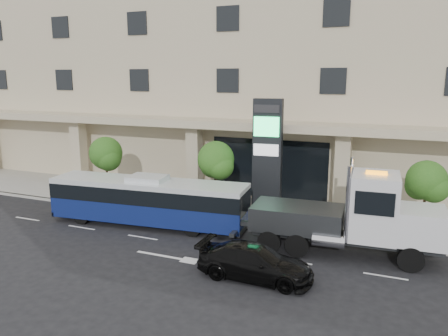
% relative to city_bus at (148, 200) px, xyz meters
% --- Properties ---
extents(ground, '(120.00, 120.00, 0.00)m').
position_rel_city_bus_xyz_m(ground, '(4.76, -0.35, -1.46)').
color(ground, black).
rests_on(ground, ground).
extents(sidewalk, '(120.00, 6.00, 0.15)m').
position_rel_city_bus_xyz_m(sidewalk, '(4.76, 4.65, -1.38)').
color(sidewalk, gray).
rests_on(sidewalk, ground).
extents(curb, '(120.00, 0.30, 0.15)m').
position_rel_city_bus_xyz_m(curb, '(4.76, 1.65, -1.38)').
color(curb, gray).
rests_on(curb, ground).
extents(convention_center, '(60.00, 17.60, 20.00)m').
position_rel_city_bus_xyz_m(convention_center, '(4.76, 15.07, 8.52)').
color(convention_center, tan).
rests_on(convention_center, ground).
extents(tree_left, '(2.27, 2.20, 4.22)m').
position_rel_city_bus_xyz_m(tree_left, '(-5.22, 3.24, 1.65)').
color(tree_left, '#422B19').
rests_on(tree_left, sidewalk).
extents(tree_mid, '(2.28, 2.20, 4.38)m').
position_rel_city_bus_xyz_m(tree_mid, '(2.78, 3.24, 1.80)').
color(tree_mid, '#422B19').
rests_on(tree_mid, sidewalk).
extents(tree_right, '(2.10, 2.00, 4.04)m').
position_rel_city_bus_xyz_m(tree_right, '(14.28, 3.24, 1.58)').
color(tree_right, '#422B19').
rests_on(tree_right, sidewalk).
extents(city_bus, '(11.48, 3.41, 2.87)m').
position_rel_city_bus_xyz_m(city_bus, '(0.00, 0.00, 0.00)').
color(city_bus, black).
rests_on(city_bus, ground).
extents(tow_truck, '(9.91, 2.90, 4.50)m').
position_rel_city_bus_xyz_m(tow_truck, '(11.14, -0.04, 0.39)').
color(tow_truck, '#2D3033').
rests_on(tow_truck, ground).
extents(black_sedan, '(4.90, 2.04, 1.42)m').
position_rel_city_bus_xyz_m(black_sedan, '(7.68, -4.07, -0.75)').
color(black_sedan, black).
rests_on(black_sedan, ground).
extents(signage_pylon, '(1.76, 0.75, 6.87)m').
position_rel_city_bus_xyz_m(signage_pylon, '(5.61, 4.36, 2.18)').
color(signage_pylon, black).
rests_on(signage_pylon, sidewalk).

